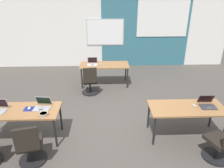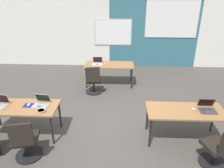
{
  "view_description": "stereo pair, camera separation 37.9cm",
  "coord_description": "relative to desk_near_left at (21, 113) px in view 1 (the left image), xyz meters",
  "views": [
    {
      "loc": [
        0.02,
        -4.44,
        3.05
      ],
      "look_at": [
        0.18,
        0.23,
        0.91
      ],
      "focal_mm": 34.1,
      "sensor_mm": 36.0,
      "label": 1
    },
    {
      "loc": [
        0.4,
        -4.44,
        3.05
      ],
      "look_at": [
        0.18,
        0.23,
        0.91
      ],
      "focal_mm": 34.1,
      "sensor_mm": 36.0,
      "label": 2
    }
  ],
  "objects": [
    {
      "name": "chair_far_left",
      "position": [
        1.3,
        2.11,
        -0.28
      ],
      "size": [
        0.52,
        0.56,
        0.92
      ],
      "rotation": [
        0.0,
        0.0,
        3.26
      ],
      "color": "black",
      "rests_on": "ground"
    },
    {
      "name": "mouse_near_left_inner",
      "position": [
        0.17,
        0.04,
        0.08
      ],
      "size": [
        0.07,
        0.11,
        0.03
      ],
      "color": "silver",
      "rests_on": "mousepad_near_left_inner"
    },
    {
      "name": "laptop_far_left",
      "position": [
        1.35,
        2.82,
        0.11
      ],
      "size": [
        0.34,
        0.3,
        0.23
      ],
      "rotation": [
        0.0,
        0.0,
        0.02
      ],
      "color": "silver",
      "rests_on": "desk_far_center"
    },
    {
      "name": "chair_near_left_inner",
      "position": [
        0.38,
        -0.74,
        -0.28
      ],
      "size": [
        0.53,
        0.58,
        0.92
      ],
      "rotation": [
        0.0,
        0.0,
        3.36
      ],
      "color": "black",
      "rests_on": "ground"
    },
    {
      "name": "desk_far_center",
      "position": [
        1.75,
        2.8,
        0.0
      ],
      "size": [
        1.6,
        0.7,
        0.72
      ],
      "color": "olive",
      "rests_on": "ground"
    },
    {
      "name": "mouse_far_left",
      "position": [
        1.61,
        2.79,
        0.08
      ],
      "size": [
        0.08,
        0.11,
        0.03
      ],
      "color": "#B2B2B7",
      "rests_on": "desk_far_center"
    },
    {
      "name": "mouse_near_right_end",
      "position": [
        3.67,
        0.03,
        0.08
      ],
      "size": [
        0.07,
        0.11,
        0.03
      ],
      "color": "#B2B2B7",
      "rests_on": "desk_near_right"
    },
    {
      "name": "back_wall_assembly",
      "position": [
        1.81,
        4.8,
        0.75
      ],
      "size": [
        10.0,
        0.27,
        2.8
      ],
      "color": "silver",
      "rests_on": "ground"
    },
    {
      "name": "desk_near_left",
      "position": [
        0.0,
        0.0,
        0.0
      ],
      "size": [
        1.6,
        0.7,
        0.72
      ],
      "color": "olive",
      "rests_on": "ground"
    },
    {
      "name": "laptop_near_left_inner",
      "position": [
        0.44,
        0.08,
        0.11
      ],
      "size": [
        0.36,
        0.34,
        0.23
      ],
      "rotation": [
        0.0,
        0.0,
        -0.1
      ],
      "color": "#9E9EA3",
      "rests_on": "desk_near_left"
    },
    {
      "name": "desk_near_right",
      "position": [
        3.5,
        0.0,
        0.0
      ],
      "size": [
        1.6,
        0.7,
        0.72
      ],
      "color": "olive",
      "rests_on": "ground"
    },
    {
      "name": "ground_plane",
      "position": [
        1.75,
        0.6,
        -0.66
      ],
      "size": [
        24.0,
        24.0,
        0.0
      ],
      "color": "#47423D"
    },
    {
      "name": "mousepad_near_left_inner",
      "position": [
        0.17,
        0.04,
        0.06
      ],
      "size": [
        0.22,
        0.19,
        0.0
      ],
      "color": "navy",
      "rests_on": "desk_near_left"
    },
    {
      "name": "laptop_near_right_end",
      "position": [
        3.94,
        0.03,
        0.11
      ],
      "size": [
        0.34,
        0.33,
        0.22
      ],
      "rotation": [
        0.0,
        0.0,
        -0.02
      ],
      "color": "#333338",
      "rests_on": "desk_near_right"
    },
    {
      "name": "snack_bowl",
      "position": [
        0.54,
        -0.22,
        0.1
      ],
      "size": [
        0.18,
        0.18,
        0.06
      ],
      "color": "tan",
      "rests_on": "desk_near_left"
    },
    {
      "name": "chair_near_right_end",
      "position": [
        3.93,
        -0.78,
        -0.28
      ],
      "size": [
        0.56,
        0.61,
        0.92
      ],
      "rotation": [
        0.0,
        0.0,
        3.48
      ],
      "color": "black",
      "rests_on": "ground"
    }
  ]
}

